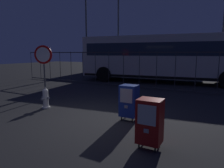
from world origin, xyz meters
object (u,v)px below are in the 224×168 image
at_px(stop_sign, 44,61).
at_px(bus_near, 163,56).
at_px(fire_hydrant, 46,98).
at_px(newspaper_box_primary, 150,121).
at_px(bus_far, 139,55).
at_px(newspaper_box_secondary, 129,101).
at_px(street_light_near_left, 224,17).
at_px(street_light_near_right, 86,23).
at_px(street_light_far_left, 118,26).

relative_size(stop_sign, bus_near, 0.21).
xyz_separation_m(fire_hydrant, newspaper_box_primary, (4.16, -1.15, 0.22)).
bearing_deg(bus_far, fire_hydrant, -84.89).
distance_m(newspaper_box_secondary, bus_near, 8.24).
bearing_deg(bus_near, street_light_near_left, 53.49).
height_order(street_light_near_right, street_light_far_left, street_light_near_right).
xyz_separation_m(bus_near, bus_far, (-3.40, 4.49, 0.00)).
xyz_separation_m(newspaper_box_primary, stop_sign, (-5.30, 2.19, 1.03)).
relative_size(bus_near, street_light_near_right, 1.33).
distance_m(bus_near, street_light_near_right, 8.34).
distance_m(stop_sign, street_light_near_left, 14.93).
xyz_separation_m(fire_hydrant, street_light_near_right, (-5.69, 10.32, 4.26)).
relative_size(bus_far, street_light_near_right, 1.31).
distance_m(fire_hydrant, street_light_near_right, 12.53).
xyz_separation_m(street_light_near_left, street_light_near_right, (-10.82, -3.89, -0.15)).
bearing_deg(bus_far, newspaper_box_primary, -69.53).
distance_m(fire_hydrant, newspaper_box_secondary, 3.10).
xyz_separation_m(stop_sign, bus_near, (3.00, 7.29, 0.11)).
height_order(newspaper_box_secondary, street_light_near_right, street_light_near_right).
relative_size(newspaper_box_secondary, stop_sign, 0.46).
height_order(fire_hydrant, street_light_near_right, street_light_near_right).
distance_m(stop_sign, bus_near, 7.88).
relative_size(fire_hydrant, bus_near, 0.07).
bearing_deg(bus_near, street_light_near_right, 157.69).
relative_size(bus_far, street_light_near_left, 1.26).
relative_size(newspaper_box_primary, stop_sign, 0.46).
height_order(newspaper_box_primary, street_light_near_right, street_light_near_right).
distance_m(bus_near, street_light_far_left, 6.54).
bearing_deg(stop_sign, street_light_far_left, 100.64).
relative_size(street_light_near_right, street_light_far_left, 1.08).
bearing_deg(newspaper_box_primary, street_light_far_left, 119.68).
bearing_deg(street_light_near_right, street_light_near_left, 19.76).
height_order(fire_hydrant, street_light_far_left, street_light_far_left).
bearing_deg(newspaper_box_secondary, street_light_far_left, 118.59).
bearing_deg(fire_hydrant, street_light_near_right, 118.88).
relative_size(fire_hydrant, street_light_far_left, 0.10).
bearing_deg(street_light_near_right, street_light_far_left, 27.27).
xyz_separation_m(newspaper_box_secondary, stop_sign, (-4.22, 0.79, 1.03)).
bearing_deg(fire_hydrant, newspaper_box_secondary, 4.61).
bearing_deg(newspaper_box_primary, street_light_near_right, 130.66).
relative_size(newspaper_box_secondary, bus_near, 0.10).
distance_m(newspaper_box_primary, street_light_far_left, 15.20).
relative_size(newspaper_box_primary, newspaper_box_secondary, 1.00).
bearing_deg(fire_hydrant, street_light_far_left, 105.05).
height_order(newspaper_box_secondary, street_light_far_left, street_light_far_left).
relative_size(stop_sign, street_light_near_left, 0.27).
relative_size(stop_sign, street_light_near_right, 0.28).
bearing_deg(street_light_near_left, bus_near, -119.03).
distance_m(newspaper_box_secondary, street_light_near_left, 14.72).
bearing_deg(newspaper_box_secondary, newspaper_box_primary, -52.31).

